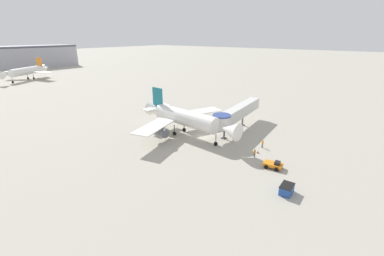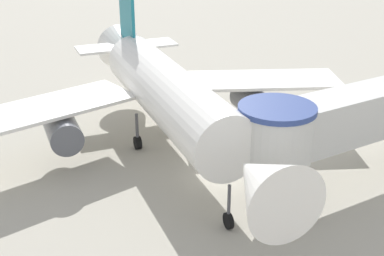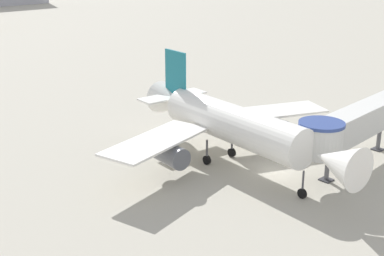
{
  "view_description": "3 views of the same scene",
  "coord_description": "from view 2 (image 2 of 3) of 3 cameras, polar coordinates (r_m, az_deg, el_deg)",
  "views": [
    {
      "loc": [
        -46.11,
        -32.3,
        22.72
      ],
      "look_at": [
        -2.93,
        0.86,
        2.82
      ],
      "focal_mm": 24.0,
      "sensor_mm": 36.0,
      "label": 1
    },
    {
      "loc": [
        -14.79,
        -25.77,
        16.09
      ],
      "look_at": [
        -1.2,
        1.76,
        2.71
      ],
      "focal_mm": 50.0,
      "sensor_mm": 36.0,
      "label": 2
    },
    {
      "loc": [
        -38.05,
        -30.13,
        20.79
      ],
      "look_at": [
        -5.87,
        5.3,
        4.55
      ],
      "focal_mm": 50.0,
      "sensor_mm": 36.0,
      "label": 3
    }
  ],
  "objects": [
    {
      "name": "traffic_cone_starboard_wing",
      "position": [
        39.35,
        12.73,
        -0.58
      ],
      "size": [
        0.5,
        0.5,
        0.81
      ],
      "color": "black",
      "rests_on": "ground_plane"
    },
    {
      "name": "main_airplane",
      "position": [
        34.59,
        -2.65,
        3.63
      ],
      "size": [
        27.59,
        27.31,
        10.23
      ],
      "rotation": [
        0.0,
        0.0,
        -0.08
      ],
      "color": "white",
      "rests_on": "ground_plane"
    },
    {
      "name": "jet_bridge",
      "position": [
        33.88,
        19.46,
        2.09
      ],
      "size": [
        23.11,
        5.06,
        6.15
      ],
      "rotation": [
        0.0,
        0.0,
        0.08
      ],
      "color": "silver",
      "rests_on": "ground_plane"
    },
    {
      "name": "ground_plane",
      "position": [
        33.79,
        3.16,
        -4.93
      ],
      "size": [
        800.0,
        800.0,
        0.0
      ],
      "primitive_type": "plane",
      "color": "#A8A393"
    }
  ]
}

